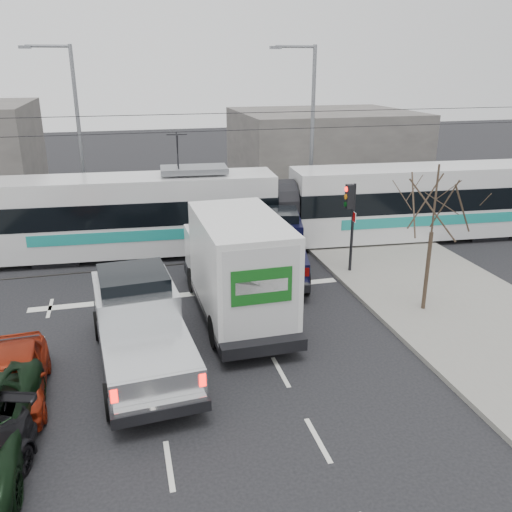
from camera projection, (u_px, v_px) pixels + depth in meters
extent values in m
plane|color=black|center=(221.00, 380.00, 14.78)|extent=(120.00, 120.00, 0.00)
cube|color=gray|center=(505.00, 339.00, 16.83)|extent=(6.00, 60.00, 0.15)
cube|color=#33302D|center=(179.00, 259.00, 23.90)|extent=(60.00, 1.60, 0.03)
cube|color=slate|center=(323.00, 147.00, 38.61)|extent=(12.00, 10.00, 5.00)
cylinder|color=#47382B|center=(427.00, 271.00, 18.30)|extent=(0.14, 0.14, 2.75)
cylinder|color=#47382B|center=(435.00, 199.00, 17.46)|extent=(0.07, 0.07, 2.25)
cylinder|color=black|center=(352.00, 228.00, 21.58)|extent=(0.12, 0.12, 3.60)
cube|color=black|center=(350.00, 197.00, 21.09)|extent=(0.28, 0.28, 0.95)
cylinder|color=#FF0C07|center=(346.00, 189.00, 20.96)|extent=(0.06, 0.20, 0.20)
cylinder|color=orange|center=(346.00, 197.00, 21.06)|extent=(0.06, 0.20, 0.20)
cylinder|color=#05330C|center=(346.00, 204.00, 21.16)|extent=(0.06, 0.20, 0.20)
cube|color=white|center=(354.00, 217.00, 21.27)|extent=(0.02, 0.30, 0.40)
cylinder|color=slate|center=(312.00, 138.00, 27.77)|extent=(0.20, 0.20, 9.00)
cylinder|color=slate|center=(296.00, 47.00, 26.06)|extent=(2.00, 0.14, 0.14)
cube|color=slate|center=(276.00, 48.00, 25.84)|extent=(0.55, 0.25, 0.14)
cylinder|color=slate|center=(80.00, 141.00, 26.94)|extent=(0.20, 0.20, 9.00)
cylinder|color=slate|center=(47.00, 46.00, 25.23)|extent=(2.00, 0.14, 0.14)
cube|color=slate|center=(25.00, 47.00, 25.01)|extent=(0.55, 0.25, 0.14)
cylinder|color=black|center=(172.00, 132.00, 22.05)|extent=(60.00, 0.03, 0.03)
cylinder|color=black|center=(171.00, 114.00, 21.81)|extent=(60.00, 0.03, 0.03)
cube|color=silver|center=(136.00, 233.00, 24.12)|extent=(12.53, 3.44, 1.50)
cube|color=black|center=(134.00, 208.00, 23.73)|extent=(12.59, 3.47, 1.02)
cube|color=silver|center=(132.00, 188.00, 23.42)|extent=(12.52, 3.34, 0.96)
cube|color=teal|center=(135.00, 236.00, 22.82)|extent=(8.65, 0.61, 0.48)
cube|color=silver|center=(417.00, 219.00, 26.38)|extent=(12.53, 3.44, 1.50)
cube|color=black|center=(420.00, 196.00, 25.99)|extent=(12.59, 3.47, 1.02)
cube|color=silver|center=(422.00, 177.00, 25.68)|extent=(12.52, 3.34, 0.96)
cube|color=teal|center=(431.00, 221.00, 25.07)|extent=(8.65, 0.61, 0.48)
cylinder|color=black|center=(283.00, 206.00, 24.93)|extent=(1.13, 2.55, 2.49)
cube|color=slate|center=(194.00, 170.00, 23.64)|extent=(2.98, 1.75, 0.24)
cube|color=black|center=(59.00, 255.00, 23.83)|extent=(2.07, 2.33, 0.35)
cube|color=black|center=(240.00, 245.00, 25.19)|extent=(2.07, 2.33, 0.35)
cube|color=black|center=(324.00, 240.00, 25.87)|extent=(2.07, 2.33, 0.35)
cube|color=black|center=(478.00, 231.00, 27.22)|extent=(2.07, 2.33, 0.35)
cube|color=black|center=(143.00, 347.00, 15.23)|extent=(2.82, 6.79, 0.29)
cube|color=silver|center=(135.00, 304.00, 16.02)|extent=(2.46, 2.96, 1.31)
cube|color=black|center=(133.00, 281.00, 15.89)|extent=(2.10, 2.14, 0.63)
cube|color=silver|center=(130.00, 292.00, 17.53)|extent=(2.26, 1.37, 0.63)
cube|color=silver|center=(149.00, 358.00, 13.77)|extent=(2.48, 3.16, 0.74)
cube|color=silver|center=(161.00, 407.00, 12.34)|extent=(2.11, 0.38, 0.21)
cube|color=#FF0C07|center=(114.00, 396.00, 12.01)|extent=(0.17, 0.10, 0.32)
cube|color=#FF0C07|center=(202.00, 380.00, 12.62)|extent=(0.17, 0.10, 0.32)
cylinder|color=black|center=(100.00, 325.00, 16.85)|extent=(0.39, 0.94, 0.91)
cylinder|color=black|center=(167.00, 316.00, 17.49)|extent=(0.39, 0.94, 0.91)
cylinder|color=black|center=(111.00, 401.00, 13.07)|extent=(0.39, 0.94, 0.91)
cylinder|color=black|center=(197.00, 386.00, 13.71)|extent=(0.39, 0.94, 0.91)
cube|color=black|center=(236.00, 299.00, 18.45)|extent=(2.63, 7.33, 0.36)
cube|color=white|center=(219.00, 249.00, 20.67)|extent=(2.41, 1.79, 1.67)
cube|color=black|center=(218.00, 232.00, 20.59)|extent=(2.07, 1.20, 0.62)
cube|color=silver|center=(240.00, 264.00, 17.27)|extent=(2.59, 5.00, 3.07)
cube|color=silver|center=(261.00, 294.00, 15.04)|extent=(2.20, 0.09, 2.70)
cube|color=#135417|center=(262.00, 287.00, 14.91)|extent=(1.75, 0.05, 1.04)
cube|color=black|center=(263.00, 350.00, 15.38)|extent=(2.25, 0.30, 0.19)
cylinder|color=black|center=(193.00, 280.00, 20.33)|extent=(0.33, 0.94, 0.94)
cylinder|color=black|center=(250.00, 274.00, 20.88)|extent=(0.33, 0.94, 0.94)
cylinder|color=black|center=(216.00, 331.00, 16.34)|extent=(0.33, 1.05, 1.04)
cylinder|color=black|center=(285.00, 323.00, 16.89)|extent=(0.33, 1.05, 1.04)
cube|color=black|center=(276.00, 261.00, 21.79)|extent=(3.38, 6.07, 0.29)
cube|color=black|center=(275.00, 235.00, 22.49)|extent=(2.58, 2.82, 1.32)
cube|color=black|center=(275.00, 218.00, 22.36)|extent=(2.15, 2.09, 0.63)
cube|color=black|center=(274.00, 231.00, 23.87)|extent=(2.20, 1.47, 0.63)
cube|color=black|center=(278.00, 261.00, 20.44)|extent=(2.62, 2.99, 0.75)
cube|color=silver|center=(281.00, 284.00, 19.14)|extent=(1.95, 0.65, 0.21)
cube|color=#590505|center=(254.00, 272.00, 19.10)|extent=(0.18, 0.13, 0.32)
cube|color=#590505|center=(307.00, 272.00, 19.12)|extent=(0.18, 0.13, 0.32)
cylinder|color=black|center=(252.00, 251.00, 23.56)|extent=(0.52, 0.97, 0.92)
cylinder|color=black|center=(297.00, 250.00, 23.59)|extent=(0.52, 0.97, 0.92)
cylinder|color=black|center=(253.00, 283.00, 20.10)|extent=(0.52, 0.97, 0.92)
cylinder|color=black|center=(305.00, 283.00, 20.13)|extent=(0.52, 0.97, 0.92)
imported|color=#98220D|center=(14.00, 376.00, 13.75)|extent=(1.78, 3.97, 1.33)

